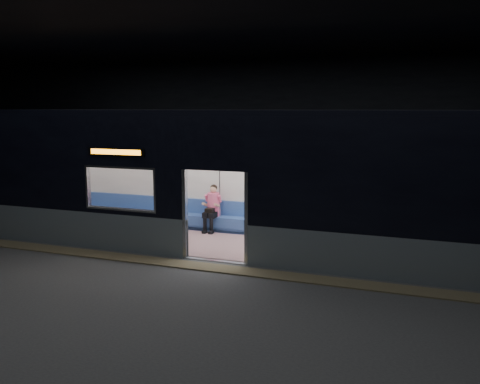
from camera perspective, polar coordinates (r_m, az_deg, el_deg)
The scene contains 7 objects.
station_floor at distance 10.57m, azimuth -4.99°, elevation -9.36°, with size 24.00×14.00×0.01m, color #47494C.
station_envelope at distance 10.02m, azimuth -5.29°, elevation 10.93°, with size 24.00×14.00×5.00m.
tactile_strip at distance 11.04m, azimuth -3.77°, elevation -8.42°, with size 22.80×0.50×0.03m, color #8C7F59.
metro_car at distance 12.46m, azimuth -0.18°, elevation 2.27°, with size 18.00×3.04×3.35m.
passenger at distance 13.96m, azimuth -3.09°, elevation -1.47°, with size 0.37×0.63×1.28m.
handbag at distance 13.80m, azimuth -3.42°, elevation -2.07°, with size 0.23×0.20×0.11m, color black.
transit_map at distance 13.07m, azimuth 22.29°, elevation 0.36°, with size 1.07×0.03×0.69m, color white.
Camera 1 is at (4.27, -9.06, 3.39)m, focal length 38.00 mm.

